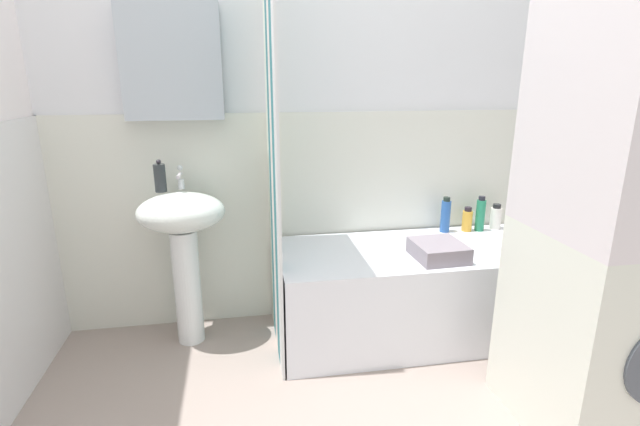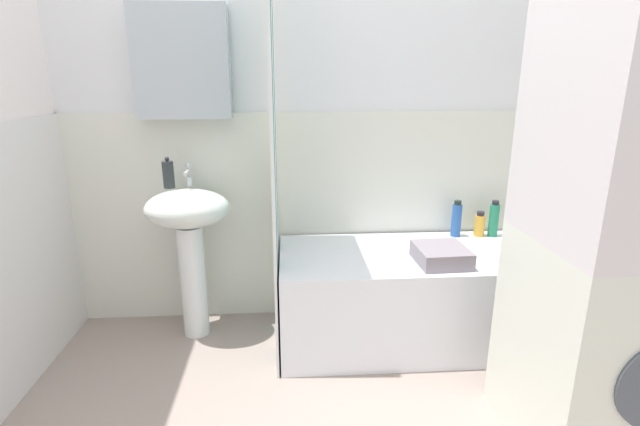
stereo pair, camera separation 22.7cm
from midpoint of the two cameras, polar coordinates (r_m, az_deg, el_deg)
wall_back_tiled at (r=2.64m, az=4.57°, el=10.90°), size 3.60×0.18×2.40m
sink at (r=2.52m, az=-13.27°, el=-2.13°), size 0.44×0.34×0.83m
faucet at (r=2.53m, az=-13.40°, el=4.52°), size 0.03×0.12×0.12m
soap_dispenser at (r=2.51m, az=-15.65°, el=4.56°), size 0.06×0.06×0.16m
bathtub at (r=2.62m, az=13.96°, el=-9.86°), size 1.44×0.64×0.50m
shower_curtain at (r=2.26m, az=-2.77°, el=6.53°), size 0.01×0.64×2.00m
body_wash_bottle at (r=2.96m, az=24.39°, el=-1.14°), size 0.07×0.07×0.15m
conditioner_bottle at (r=2.88m, az=22.65°, el=-0.76°), size 0.05×0.05×0.21m
lotion_bottle at (r=2.86m, az=21.14°, el=-1.38°), size 0.06×0.06×0.15m
shampoo_bottle at (r=2.81m, az=18.61°, el=-0.78°), size 0.06×0.06×0.21m
towel_folded at (r=2.40m, az=17.27°, el=-4.98°), size 0.25×0.27×0.08m
washer_dryer_stack at (r=2.00m, az=35.88°, el=-2.99°), size 0.59×0.58×1.66m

